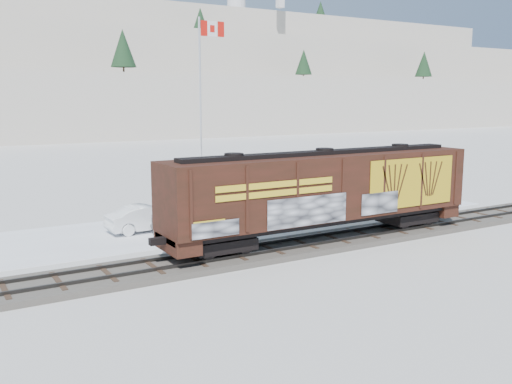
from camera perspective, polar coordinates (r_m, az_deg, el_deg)
ground at (r=28.13m, az=1.32°, el=-6.18°), size 500.00×500.00×0.00m
rail_track at (r=28.09m, az=1.32°, el=-5.89°), size 50.00×3.40×0.43m
parking_strip at (r=34.53m, az=-5.30°, el=-3.26°), size 40.00×8.00×0.03m
hopper_railcar at (r=29.34m, az=6.81°, el=0.27°), size 17.40×3.06×4.50m
flagpole at (r=38.95m, az=-5.39°, el=5.34°), size 2.30×0.90×12.80m
car_silver at (r=32.38m, az=-6.48°, el=-2.69°), size 4.86×2.82×1.56m
car_white at (r=33.13m, az=-10.85°, el=-2.56°), size 4.65×1.79×1.51m
car_dark at (r=37.92m, az=7.36°, el=-1.05°), size 5.03×2.53×1.40m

